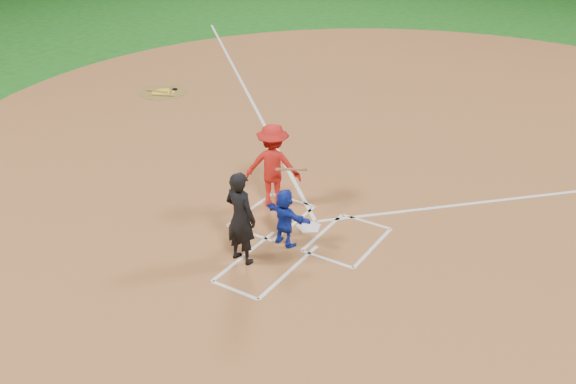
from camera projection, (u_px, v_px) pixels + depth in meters
The scene contains 13 objects.
ground at pixel (309, 228), 14.40m from camera, with size 120.00×120.00×0.00m, color #165A17.
home_plate_dirt at pixel (412, 140), 18.90m from camera, with size 28.00×28.00×0.01m, color #925830.
home_plate at pixel (309, 227), 14.39m from camera, with size 0.60×0.60×0.02m, color silver.
on_deck_circle at pixel (163, 92), 22.72m from camera, with size 1.70×1.70×0.01m, color brown.
on_deck_logo at pixel (163, 92), 22.72m from camera, with size 0.80×0.80×0.00m, color yellow.
on_deck_bat_a at pixel (171, 90), 22.82m from camera, with size 0.06×0.06×0.84m, color #8F5F34.
on_deck_bat_b at pixel (157, 91), 22.72m from camera, with size 0.06×0.06×0.84m, color olive.
on_deck_bat_c at pixel (164, 95), 22.34m from camera, with size 0.06×0.06×0.84m, color #A2793B.
bat_weight_donut at pixel (175, 89), 22.91m from camera, with size 0.19×0.19×0.05m, color black.
catcher at pixel (285, 218), 13.48m from camera, with size 1.20×0.38×1.29m, color #152CB1.
umpire at pixel (241, 218), 12.77m from camera, with size 0.73×0.48×2.00m, color black.
chalk_markings at pixel (402, 148), 18.36m from camera, with size 28.35×17.32×0.01m.
batter_at_plate at pixel (273, 166), 14.89m from camera, with size 1.56×1.22×2.03m.
Camera 1 is at (6.21, -10.75, 7.36)m, focal length 40.00 mm.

